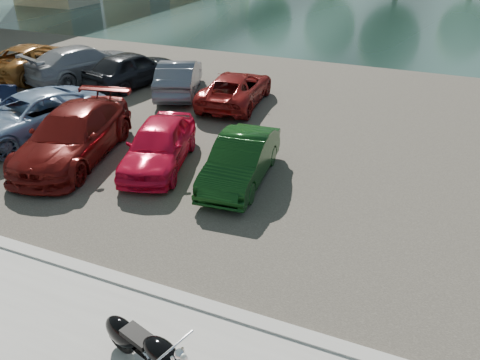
# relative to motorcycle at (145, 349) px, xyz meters

# --- Properties ---
(kerb) EXTENTS (60.00, 0.30, 0.14)m
(kerb) POSITION_rel_motorcycle_xyz_m (-0.12, 1.61, -0.49)
(kerb) COLOR #ABA7A0
(kerb) RESTS_ON ground
(parking_lot) EXTENTS (60.00, 18.00, 0.04)m
(parking_lot) POSITION_rel_motorcycle_xyz_m (-0.12, 10.61, -0.54)
(parking_lot) COLOR #3E3932
(parking_lot) RESTS_ON ground
(river) EXTENTS (120.00, 40.00, 0.00)m
(river) POSITION_rel_motorcycle_xyz_m (-0.12, 39.61, -0.56)
(river) COLOR #172927
(river) RESTS_ON ground
(motorcycle) EXTENTS (2.27, 0.99, 1.05)m
(motorcycle) POSITION_rel_motorcycle_xyz_m (0.00, 0.00, 0.00)
(motorcycle) COLOR black
(motorcycle) RESTS_ON promenade
(car_2) EXTENTS (3.65, 5.57, 1.42)m
(car_2) POSITION_rel_motorcycle_xyz_m (-8.64, 6.55, 0.19)
(car_2) COLOR #8AA6C9
(car_2) RESTS_ON parking_lot
(car_3) EXTENTS (3.16, 5.47, 1.49)m
(car_3) POSITION_rel_motorcycle_xyz_m (-6.23, 5.82, 0.22)
(car_3) COLOR #63100E
(car_3) RESTS_ON parking_lot
(car_4) EXTENTS (2.58, 4.22, 1.34)m
(car_4) POSITION_rel_motorcycle_xyz_m (-3.61, 6.35, 0.15)
(car_4) COLOR red
(car_4) RESTS_ON parking_lot
(car_5) EXTENTS (1.69, 3.93, 1.26)m
(car_5) POSITION_rel_motorcycle_xyz_m (-1.07, 6.42, 0.11)
(car_5) COLOR #0E3410
(car_5) RESTS_ON parking_lot
(car_6) EXTENTS (2.37, 5.13, 1.43)m
(car_6) POSITION_rel_motorcycle_xyz_m (-13.75, 12.20, 0.19)
(car_6) COLOR #9A5C23
(car_6) RESTS_ON parking_lot
(car_7) EXTENTS (3.67, 5.64, 1.52)m
(car_7) POSITION_rel_motorcycle_xyz_m (-11.22, 12.48, 0.24)
(car_7) COLOR gray
(car_7) RESTS_ON parking_lot
(car_8) EXTENTS (2.74, 4.70, 1.50)m
(car_8) POSITION_rel_motorcycle_xyz_m (-8.72, 12.53, 0.23)
(car_8) COLOR black
(car_8) RESTS_ON parking_lot
(car_9) EXTENTS (2.91, 4.48, 1.39)m
(car_9) POSITION_rel_motorcycle_xyz_m (-6.30, 12.36, 0.18)
(car_9) COLOR slate
(car_9) RESTS_ON parking_lot
(car_10) EXTENTS (2.47, 4.64, 1.24)m
(car_10) POSITION_rel_motorcycle_xyz_m (-3.65, 12.11, 0.10)
(car_10) COLOR maroon
(car_10) RESTS_ON parking_lot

